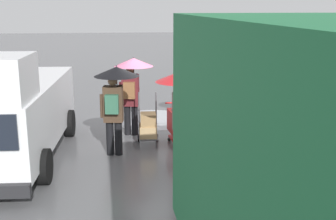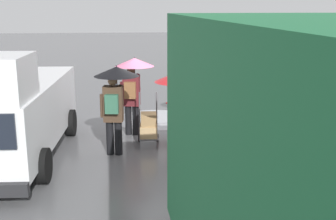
{
  "view_description": "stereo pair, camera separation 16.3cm",
  "coord_description": "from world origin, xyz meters",
  "px_view_note": "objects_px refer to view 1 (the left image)",
  "views": [
    {
      "loc": [
        1.39,
        11.13,
        3.48
      ],
      "look_at": [
        0.25,
        1.28,
        1.05
      ],
      "focal_mm": 46.04,
      "sensor_mm": 36.0,
      "label": 1
    },
    {
      "loc": [
        1.23,
        11.14,
        3.48
      ],
      "look_at": [
        0.25,
        1.28,
        1.05
      ],
      "focal_mm": 46.04,
      "sensor_mm": 36.0,
      "label": 2
    }
  ],
  "objects_px": {
    "pedestrian_far_side": "(206,73)",
    "pedestrian_black_side": "(132,78)",
    "shopping_cart_vendor": "(180,123)",
    "pedestrian_pink_side": "(115,90)",
    "cargo_van_parked_right": "(9,111)",
    "pedestrian_white_side": "(180,97)",
    "hand_dolly_boxes": "(148,126)"
  },
  "relations": [
    {
      "from": "pedestrian_far_side",
      "to": "pedestrian_black_side",
      "type": "bearing_deg",
      "value": 13.75
    },
    {
      "from": "shopping_cart_vendor",
      "to": "pedestrian_black_side",
      "type": "height_order",
      "value": "pedestrian_black_side"
    },
    {
      "from": "pedestrian_pink_side",
      "to": "cargo_van_parked_right",
      "type": "bearing_deg",
      "value": 3.66
    },
    {
      "from": "cargo_van_parked_right",
      "to": "pedestrian_far_side",
      "type": "height_order",
      "value": "cargo_van_parked_right"
    },
    {
      "from": "pedestrian_white_side",
      "to": "pedestrian_black_side",
      "type": "bearing_deg",
      "value": -69.55
    },
    {
      "from": "hand_dolly_boxes",
      "to": "pedestrian_black_side",
      "type": "relative_size",
      "value": 0.61
    },
    {
      "from": "pedestrian_black_side",
      "to": "pedestrian_pink_side",
      "type": "bearing_deg",
      "value": 74.19
    },
    {
      "from": "pedestrian_far_side",
      "to": "pedestrian_pink_side",
      "type": "bearing_deg",
      "value": 39.3
    },
    {
      "from": "cargo_van_parked_right",
      "to": "pedestrian_white_side",
      "type": "distance_m",
      "value": 3.84
    },
    {
      "from": "cargo_van_parked_right",
      "to": "shopping_cart_vendor",
      "type": "xyz_separation_m",
      "value": [
        -3.95,
        -0.77,
        -0.61
      ]
    },
    {
      "from": "hand_dolly_boxes",
      "to": "pedestrian_far_side",
      "type": "distance_m",
      "value": 2.54
    },
    {
      "from": "pedestrian_pink_side",
      "to": "shopping_cart_vendor",
      "type": "bearing_deg",
      "value": -158.9
    },
    {
      "from": "pedestrian_white_side",
      "to": "cargo_van_parked_right",
      "type": "bearing_deg",
      "value": -11.79
    },
    {
      "from": "pedestrian_white_side",
      "to": "pedestrian_far_side",
      "type": "bearing_deg",
      "value": -111.33
    },
    {
      "from": "shopping_cart_vendor",
      "to": "pedestrian_white_side",
      "type": "bearing_deg",
      "value": 81.94
    },
    {
      "from": "cargo_van_parked_right",
      "to": "pedestrian_far_side",
      "type": "bearing_deg",
      "value": -155.37
    },
    {
      "from": "pedestrian_black_side",
      "to": "pedestrian_far_side",
      "type": "bearing_deg",
      "value": -166.25
    },
    {
      "from": "cargo_van_parked_right",
      "to": "pedestrian_pink_side",
      "type": "distance_m",
      "value": 2.38
    },
    {
      "from": "shopping_cart_vendor",
      "to": "hand_dolly_boxes",
      "type": "bearing_deg",
      "value": -2.1
    },
    {
      "from": "pedestrian_black_side",
      "to": "pedestrian_white_side",
      "type": "relative_size",
      "value": 1.0
    },
    {
      "from": "pedestrian_black_side",
      "to": "pedestrian_far_side",
      "type": "distance_m",
      "value": 2.19
    },
    {
      "from": "shopping_cart_vendor",
      "to": "pedestrian_far_side",
      "type": "height_order",
      "value": "pedestrian_far_side"
    },
    {
      "from": "pedestrian_pink_side",
      "to": "pedestrian_white_side",
      "type": "relative_size",
      "value": 1.0
    },
    {
      "from": "hand_dolly_boxes",
      "to": "pedestrian_far_side",
      "type": "bearing_deg",
      "value": -140.61
    },
    {
      "from": "shopping_cart_vendor",
      "to": "hand_dolly_boxes",
      "type": "height_order",
      "value": "hand_dolly_boxes"
    },
    {
      "from": "shopping_cart_vendor",
      "to": "pedestrian_white_side",
      "type": "distance_m",
      "value": 1.86
    },
    {
      "from": "pedestrian_pink_side",
      "to": "pedestrian_far_side",
      "type": "height_order",
      "value": "same"
    },
    {
      "from": "hand_dolly_boxes",
      "to": "pedestrian_far_side",
      "type": "relative_size",
      "value": 0.61
    },
    {
      "from": "shopping_cart_vendor",
      "to": "pedestrian_far_side",
      "type": "distance_m",
      "value": 2.04
    },
    {
      "from": "hand_dolly_boxes",
      "to": "pedestrian_pink_side",
      "type": "relative_size",
      "value": 0.61
    },
    {
      "from": "pedestrian_pink_side",
      "to": "pedestrian_black_side",
      "type": "relative_size",
      "value": 1.0
    },
    {
      "from": "pedestrian_far_side",
      "to": "cargo_van_parked_right",
      "type": "bearing_deg",
      "value": 24.63
    }
  ]
}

